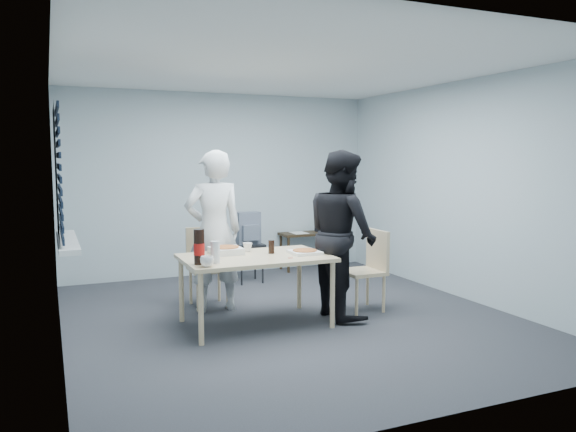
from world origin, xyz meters
name	(u,v)px	position (x,y,z in m)	size (l,w,h in m)	color
room	(61,184)	(-2.20, 0.40, 1.44)	(5.00, 5.00, 5.00)	#313036
dining_table	(255,262)	(-0.42, -0.10, 0.65)	(1.45, 0.92, 0.71)	beige
chair_far	(207,260)	(-0.67, 0.87, 0.51)	(0.42, 0.42, 0.89)	beige
chair_right	(369,264)	(0.93, -0.06, 0.51)	(0.42, 0.42, 0.89)	beige
person_white	(214,231)	(-0.66, 0.59, 0.89)	(0.65, 0.42, 1.77)	silver
person_black	(342,234)	(0.54, -0.14, 0.89)	(0.86, 0.47, 1.77)	black
side_table	(308,238)	(1.28, 2.28, 0.48)	(0.84, 0.37, 0.56)	#382715
stool	(248,252)	(0.16, 1.78, 0.42)	(0.38, 0.38, 0.53)	black
backpack	(249,228)	(0.16, 1.77, 0.74)	(0.31, 0.23, 0.43)	slate
pizza_box_a	(226,250)	(-0.66, 0.13, 0.74)	(0.31, 0.31, 0.08)	white
pizza_box_b	(305,252)	(0.08, -0.18, 0.73)	(0.29, 0.29, 0.04)	white
mug_a	(207,262)	(-1.02, -0.46, 0.76)	(0.12, 0.12, 0.10)	white
mug_b	(248,247)	(-0.41, 0.18, 0.75)	(0.10, 0.10, 0.09)	white
cola_glass	(271,247)	(-0.22, -0.03, 0.78)	(0.06, 0.06, 0.14)	black
soda_bottle	(199,247)	(-1.05, -0.31, 0.86)	(0.10, 0.10, 0.33)	black
plastic_cups	(215,252)	(-0.90, -0.31, 0.81)	(0.09, 0.09, 0.21)	silver
rubber_band	(290,258)	(-0.15, -0.35, 0.71)	(0.05, 0.05, 0.00)	red
papers	(299,233)	(1.13, 2.28, 0.56)	(0.22, 0.30, 0.00)	white
black_box	(320,229)	(1.50, 2.30, 0.59)	(0.15, 0.10, 0.06)	black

